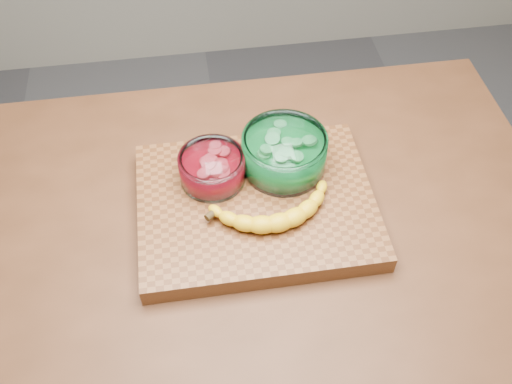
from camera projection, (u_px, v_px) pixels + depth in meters
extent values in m
cube|color=#4F2C17|center=(256.00, 319.00, 1.46)|extent=(1.20, 0.80, 0.90)
cube|color=brown|center=(256.00, 205.00, 1.10)|extent=(0.45, 0.35, 0.04)
cylinder|color=white|center=(212.00, 168.00, 1.10)|extent=(0.13, 0.13, 0.06)
cylinder|color=#B50C1D|center=(212.00, 171.00, 1.10)|extent=(0.11, 0.11, 0.03)
cylinder|color=#E64855|center=(212.00, 162.00, 1.08)|extent=(0.10, 0.10, 0.02)
cylinder|color=white|center=(284.00, 152.00, 1.11)|extent=(0.17, 0.17, 0.08)
cylinder|color=#138C37|center=(284.00, 157.00, 1.12)|extent=(0.14, 0.14, 0.04)
cylinder|color=#65D87C|center=(285.00, 145.00, 1.10)|extent=(0.14, 0.14, 0.02)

